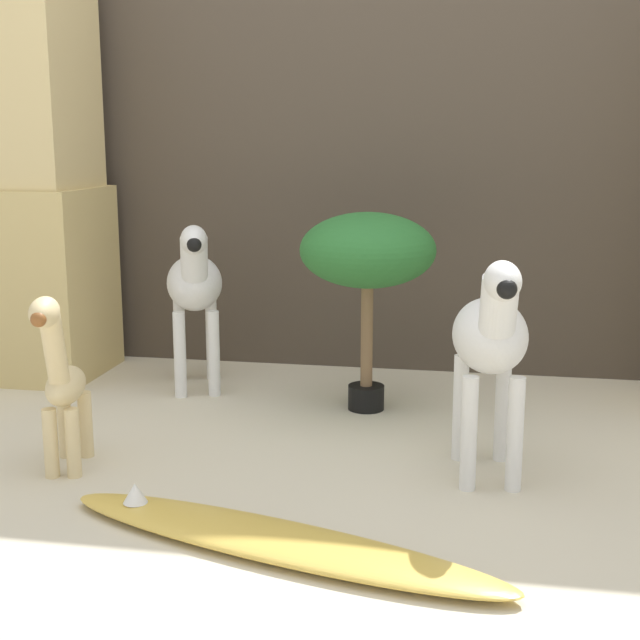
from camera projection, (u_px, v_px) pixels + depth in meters
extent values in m
plane|color=beige|center=(323.00, 497.00, 2.31)|extent=(14.00, 14.00, 0.00)
cube|color=#473D33|center=(387.00, 87.00, 3.40)|extent=(6.40, 0.08, 2.20)
cube|color=#D1B775|center=(18.00, 282.00, 3.46)|extent=(0.64, 0.48, 0.73)
cube|color=#DBC184|center=(4.00, 77.00, 3.30)|extent=(0.58, 0.43, 0.81)
cylinder|color=white|center=(515.00, 434.00, 2.33)|extent=(0.04, 0.04, 0.31)
cylinder|color=white|center=(469.00, 434.00, 2.33)|extent=(0.04, 0.04, 0.31)
cylinder|color=white|center=(502.00, 408.00, 2.55)|extent=(0.04, 0.04, 0.31)
cylinder|color=white|center=(460.00, 408.00, 2.55)|extent=(0.04, 0.04, 0.31)
ellipsoid|color=white|center=(490.00, 335.00, 2.39)|extent=(0.24, 0.35, 0.20)
cylinder|color=white|center=(499.00, 305.00, 2.24)|extent=(0.11, 0.15, 0.17)
ellipsoid|color=white|center=(503.00, 281.00, 2.18)|extent=(0.11, 0.18, 0.10)
sphere|color=black|center=(507.00, 289.00, 2.11)|extent=(0.05, 0.05, 0.05)
cube|color=black|center=(499.00, 302.00, 2.23)|extent=(0.03, 0.08, 0.14)
cylinder|color=white|center=(214.00, 354.00, 3.18)|extent=(0.04, 0.04, 0.31)
cylinder|color=white|center=(180.00, 355.00, 3.17)|extent=(0.04, 0.04, 0.31)
cylinder|color=white|center=(212.00, 340.00, 3.40)|extent=(0.04, 0.04, 0.31)
cylinder|color=white|center=(180.00, 341.00, 3.38)|extent=(0.04, 0.04, 0.31)
ellipsoid|color=white|center=(194.00, 283.00, 3.24)|extent=(0.29, 0.37, 0.20)
cylinder|color=white|center=(194.00, 258.00, 3.08)|extent=(0.13, 0.16, 0.17)
ellipsoid|color=white|center=(194.00, 240.00, 3.02)|extent=(0.14, 0.19, 0.10)
sphere|color=black|center=(194.00, 245.00, 2.96)|extent=(0.05, 0.05, 0.05)
cube|color=black|center=(194.00, 256.00, 3.08)|extent=(0.05, 0.08, 0.14)
cylinder|color=beige|center=(73.00, 443.00, 2.43)|extent=(0.04, 0.04, 0.20)
cylinder|color=beige|center=(51.00, 443.00, 2.43)|extent=(0.04, 0.04, 0.20)
cylinder|color=beige|center=(86.00, 424.00, 2.59)|extent=(0.04, 0.04, 0.20)
cylinder|color=beige|center=(65.00, 425.00, 2.58)|extent=(0.04, 0.04, 0.20)
ellipsoid|color=beige|center=(66.00, 386.00, 2.48)|extent=(0.15, 0.24, 0.10)
cylinder|color=beige|center=(54.00, 346.00, 2.36)|extent=(0.08, 0.14, 0.24)
ellipsoid|color=beige|center=(44.00, 312.00, 2.26)|extent=(0.10, 0.15, 0.08)
sphere|color=brown|center=(38.00, 319.00, 2.21)|extent=(0.04, 0.04, 0.04)
cylinder|color=black|center=(366.00, 397.00, 3.05)|extent=(0.12, 0.12, 0.08)
cylinder|color=brown|center=(367.00, 337.00, 3.00)|extent=(0.04, 0.04, 0.34)
ellipsoid|color=#286B2D|center=(368.00, 250.00, 2.94)|extent=(0.45, 0.45, 0.25)
ellipsoid|color=gold|center=(276.00, 541.00, 2.02)|extent=(1.14, 0.51, 0.04)
cone|color=white|center=(135.00, 493.00, 2.18)|extent=(0.07, 0.07, 0.05)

